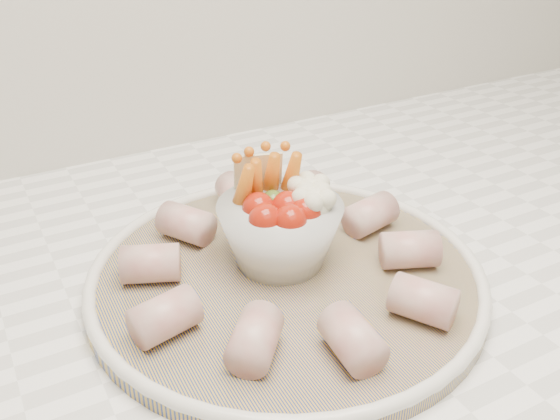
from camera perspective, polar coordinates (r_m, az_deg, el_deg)
serving_platter at (r=0.58m, az=0.58°, el=-6.01°), size 0.37×0.37×0.02m
veggie_bowl at (r=0.57m, az=0.10°, el=-1.30°), size 0.12×0.12×0.10m
cured_meat_rolls at (r=0.57m, az=0.52°, el=-4.27°), size 0.30×0.31×0.03m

